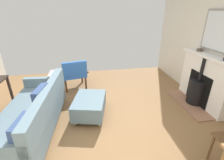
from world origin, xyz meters
TOP-DOWN VIEW (x-y plane):
  - ground_plane at (0.00, 0.00)m, footprint 5.31×5.48m
  - fireplace at (-2.44, -0.25)m, footprint 0.60×1.42m
  - mirror_over_mantel at (-2.56, -0.25)m, footprint 0.04×0.94m
  - mantel_bowl_near at (-2.47, -0.60)m, footprint 0.13×0.13m
  - sofa at (0.96, 0.10)m, footprint 0.98×2.03m
  - ottoman at (0.01, -0.19)m, footprint 0.73×0.89m
  - armchair_accent at (0.35, -1.46)m, footprint 0.78×0.70m

SIDE VIEW (x-z plane):
  - ground_plane at x=0.00m, z-range -0.01..0.00m
  - ottoman at x=0.01m, z-range 0.04..0.43m
  - sofa at x=0.96m, z-range -0.06..0.76m
  - armchair_accent at x=0.35m, z-range 0.06..0.87m
  - fireplace at x=-2.44m, z-range -0.06..1.06m
  - mantel_bowl_near at x=-2.47m, z-range 1.12..1.18m
  - mirror_over_mantel at x=-2.56m, z-range 1.18..1.98m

